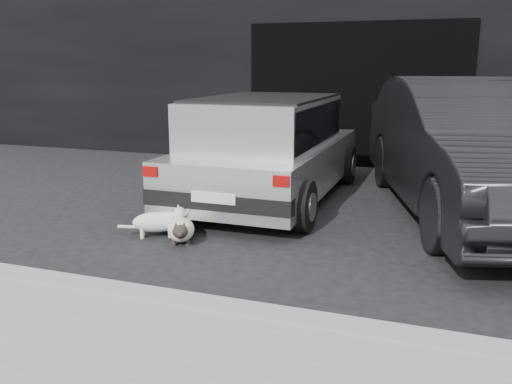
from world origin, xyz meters
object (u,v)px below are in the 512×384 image
(second_car, at_px, (474,148))
(cat_white, at_px, (159,221))
(silver_hatchback, at_px, (268,144))
(cat_siamese, at_px, (181,230))

(second_car, bearing_deg, cat_white, -163.57)
(silver_hatchback, relative_size, cat_siamese, 5.08)
(cat_siamese, bearing_deg, second_car, -168.84)
(cat_siamese, distance_m, cat_white, 0.33)
(silver_hatchback, relative_size, second_car, 0.75)
(second_car, relative_size, cat_white, 7.51)
(silver_hatchback, height_order, cat_white, silver_hatchback)
(silver_hatchback, bearing_deg, second_car, 2.93)
(silver_hatchback, height_order, cat_siamese, silver_hatchback)
(silver_hatchback, distance_m, second_car, 2.65)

